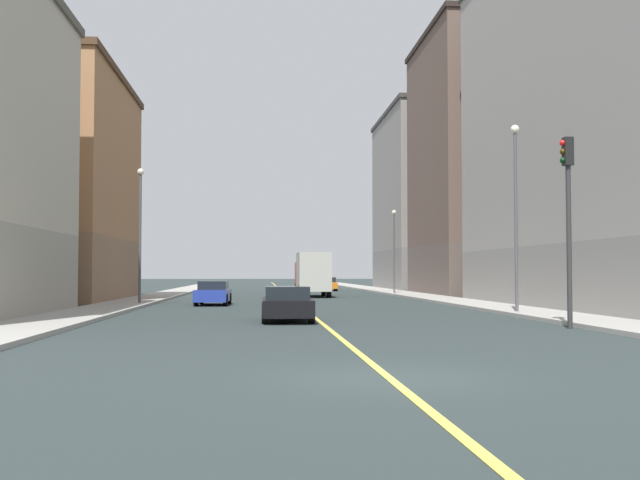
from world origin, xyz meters
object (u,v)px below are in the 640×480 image
(street_lamp_right_near, at_px, (140,221))
(car_blue, at_px, (213,293))
(street_lamp_left_near, at_px, (516,199))
(traffic_light_left_near, at_px, (568,205))
(car_black, at_px, (287,304))
(building_left_mid, at_px, (494,164))
(building_left_far, at_px, (438,201))
(car_orange, at_px, (328,284))
(box_truck, at_px, (312,274))
(street_lamp_left_far, at_px, (394,242))
(building_right_midblock, at_px, (30,187))

(street_lamp_right_near, relative_size, car_blue, 1.68)
(street_lamp_left_near, bearing_deg, traffic_light_left_near, -97.24)
(street_lamp_left_near, relative_size, car_black, 1.80)
(building_left_mid, distance_m, car_black, 37.26)
(building_left_far, xyz_separation_m, traffic_light_left_near, (-8.78, -55.39, -5.26))
(building_left_mid, relative_size, car_orange, 4.95)
(street_lamp_right_near, height_order, car_blue, street_lamp_right_near)
(building_left_mid, xyz_separation_m, box_truck, (-14.66, -3.34, -8.64))
(car_orange, distance_m, car_blue, 33.51)
(car_blue, bearing_deg, car_black, -76.23)
(street_lamp_left_near, distance_m, street_lamp_left_far, 29.52)
(street_lamp_left_far, height_order, car_orange, street_lamp_left_far)
(building_left_mid, xyz_separation_m, car_black, (-17.51, -31.43, -9.71))
(car_orange, bearing_deg, car_blue, -105.74)
(car_blue, bearing_deg, building_right_midblock, 151.68)
(building_left_far, xyz_separation_m, car_blue, (-21.02, -36.57, -8.53))
(street_lamp_left_far, xyz_separation_m, car_black, (-9.74, -32.99, -3.57))
(building_right_midblock, xyz_separation_m, street_lamp_left_far, (24.91, 12.40, -2.84))
(street_lamp_right_near, distance_m, box_truck, 17.75)
(street_lamp_left_far, bearing_deg, building_right_midblock, -153.53)
(building_right_midblock, xyz_separation_m, box_truck, (18.02, 7.50, -5.34))
(building_left_far, distance_m, street_lamp_right_near, 44.84)
(street_lamp_right_near, bearing_deg, car_blue, 6.23)
(street_lamp_right_near, bearing_deg, street_lamp_left_far, 48.11)
(building_right_midblock, bearing_deg, street_lamp_left_far, 26.47)
(car_blue, bearing_deg, car_orange, 74.26)
(street_lamp_left_far, relative_size, car_orange, 1.59)
(street_lamp_left_near, xyz_separation_m, box_truck, (-6.89, 24.61, -3.16))
(car_blue, bearing_deg, street_lamp_right_near, -173.77)
(building_right_midblock, relative_size, street_lamp_right_near, 2.27)
(building_right_midblock, height_order, street_lamp_right_near, building_right_midblock)
(traffic_light_left_near, xyz_separation_m, street_lamp_left_far, (1.02, 37.51, 0.28))
(street_lamp_left_far, bearing_deg, building_left_mid, -11.41)
(building_right_midblock, bearing_deg, traffic_light_left_near, -46.42)
(traffic_light_left_near, xyz_separation_m, car_black, (-8.73, 4.52, -3.29))
(traffic_light_left_near, height_order, car_blue, traffic_light_left_near)
(building_left_far, relative_size, car_black, 4.24)
(street_lamp_right_near, height_order, street_lamp_left_far, street_lamp_right_near)
(street_lamp_right_near, xyz_separation_m, car_orange, (12.99, 32.68, -3.89))
(building_left_mid, xyz_separation_m, building_left_far, (0.00, 19.45, -1.15))
(street_lamp_left_far, bearing_deg, car_blue, -125.34)
(street_lamp_left_near, height_order, street_lamp_right_near, street_lamp_left_near)
(street_lamp_right_near, relative_size, street_lamp_left_far, 1.09)
(traffic_light_left_near, distance_m, street_lamp_right_near, 24.47)
(street_lamp_left_near, distance_m, car_orange, 43.49)
(street_lamp_left_far, distance_m, car_orange, 14.63)
(street_lamp_left_far, xyz_separation_m, car_orange, (-4.16, 13.57, -3.57))
(building_left_far, bearing_deg, building_left_mid, -90.00)
(car_blue, xyz_separation_m, box_truck, (6.36, 13.78, 1.04))
(building_right_midblock, relative_size, car_black, 3.77)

